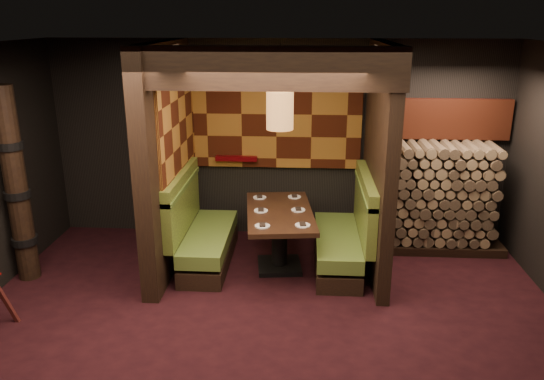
% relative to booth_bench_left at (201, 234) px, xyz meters
% --- Properties ---
extents(floor, '(6.50, 5.50, 0.02)m').
position_rel_booth_bench_left_xyz_m(floor, '(0.96, -1.65, -0.41)').
color(floor, black).
rests_on(floor, ground).
extents(ceiling, '(6.50, 5.50, 0.02)m').
position_rel_booth_bench_left_xyz_m(ceiling, '(0.96, -1.65, 2.46)').
color(ceiling, black).
rests_on(ceiling, ground).
extents(wall_back, '(6.50, 0.02, 2.85)m').
position_rel_booth_bench_left_xyz_m(wall_back, '(0.96, 1.11, 1.02)').
color(wall_back, black).
rests_on(wall_back, ground).
extents(partition_left, '(0.20, 2.20, 2.85)m').
position_rel_booth_bench_left_xyz_m(partition_left, '(-0.39, -0.00, 1.02)').
color(partition_left, black).
rests_on(partition_left, floor).
extents(partition_right, '(0.15, 2.10, 2.85)m').
position_rel_booth_bench_left_xyz_m(partition_right, '(2.26, 0.05, 1.02)').
color(partition_right, black).
rests_on(partition_right, floor).
extents(header_beam, '(2.85, 0.18, 0.44)m').
position_rel_booth_bench_left_xyz_m(header_beam, '(0.94, -0.95, 2.23)').
color(header_beam, black).
rests_on(header_beam, partition_left).
extents(tapa_back_panel, '(2.40, 0.06, 1.55)m').
position_rel_booth_bench_left_xyz_m(tapa_back_panel, '(0.94, 1.06, 1.42)').
color(tapa_back_panel, '#9C6222').
rests_on(tapa_back_panel, wall_back).
extents(tapa_side_panel, '(0.04, 1.85, 1.45)m').
position_rel_booth_bench_left_xyz_m(tapa_side_panel, '(-0.27, 0.17, 1.45)').
color(tapa_side_panel, '#9C6222').
rests_on(tapa_side_panel, partition_left).
extents(lacquer_shelf, '(0.60, 0.12, 0.07)m').
position_rel_booth_bench_left_xyz_m(lacquer_shelf, '(0.36, 1.00, 0.78)').
color(lacquer_shelf, '#500408').
rests_on(lacquer_shelf, wall_back).
extents(booth_bench_left, '(0.68, 1.60, 1.14)m').
position_rel_booth_bench_left_xyz_m(booth_bench_left, '(0.00, 0.00, 0.00)').
color(booth_bench_left, black).
rests_on(booth_bench_left, floor).
extents(booth_bench_right, '(0.68, 1.60, 1.14)m').
position_rel_booth_bench_left_xyz_m(booth_bench_right, '(1.89, 0.00, 0.00)').
color(booth_bench_right, black).
rests_on(booth_bench_right, floor).
extents(dining_table, '(0.99, 1.59, 0.79)m').
position_rel_booth_bench_left_xyz_m(dining_table, '(1.04, -0.10, 0.16)').
color(dining_table, black).
rests_on(dining_table, floor).
extents(place_settings, '(0.77, 1.26, 0.03)m').
position_rel_booth_bench_left_xyz_m(place_settings, '(1.04, -0.10, 0.40)').
color(place_settings, white).
rests_on(place_settings, dining_table).
extents(pendant_lamp, '(0.32, 0.32, 1.00)m').
position_rel_booth_bench_left_xyz_m(pendant_lamp, '(1.04, -0.15, 1.67)').
color(pendant_lamp, '#AD7138').
rests_on(pendant_lamp, ceiling).
extents(totem_column, '(0.31, 0.31, 2.40)m').
position_rel_booth_bench_left_xyz_m(totem_column, '(-2.09, -0.55, 0.79)').
color(totem_column, black).
rests_on(totem_column, floor).
extents(firewood_stack, '(1.73, 0.70, 1.50)m').
position_rel_booth_bench_left_xyz_m(firewood_stack, '(3.25, 0.70, 0.35)').
color(firewood_stack, black).
rests_on(firewood_stack, floor).
extents(mosaic_header, '(1.83, 0.10, 0.56)m').
position_rel_booth_bench_left_xyz_m(mosaic_header, '(3.25, 1.03, 1.38)').
color(mosaic_header, maroon).
rests_on(mosaic_header, wall_back).
extents(bay_front_post, '(0.08, 0.08, 2.85)m').
position_rel_booth_bench_left_xyz_m(bay_front_post, '(2.35, 0.31, 1.02)').
color(bay_front_post, black).
rests_on(bay_front_post, floor).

